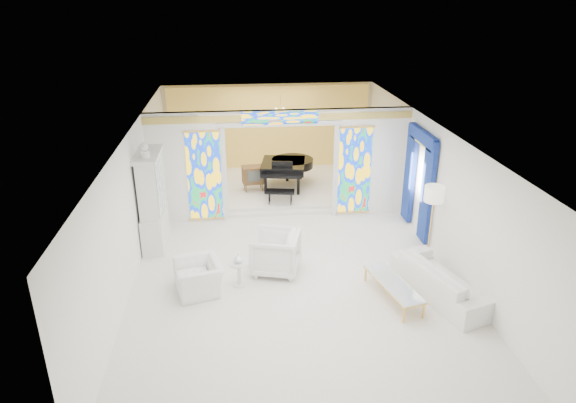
{
  "coord_description": "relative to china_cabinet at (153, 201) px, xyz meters",
  "views": [
    {
      "loc": [
        -1.21,
        -11.08,
        5.88
      ],
      "look_at": [
        0.02,
        0.2,
        1.18
      ],
      "focal_mm": 32.0,
      "sensor_mm": 36.0,
      "label": 1
    }
  ],
  "objects": [
    {
      "name": "vase",
      "position": [
        2.0,
        -2.11,
        -0.52
      ],
      "size": [
        0.2,
        0.2,
        0.2
      ],
      "primitive_type": "imported",
      "rotation": [
        0.0,
        0.0,
        0.03
      ],
      "color": "silver",
      "rests_on": "side_table"
    },
    {
      "name": "chandelier",
      "position": [
        3.42,
        3.4,
        1.38
      ],
      "size": [
        0.48,
        0.48,
        0.3
      ],
      "primitive_type": "cylinder",
      "color": "gold",
      "rests_on": "ceiling"
    },
    {
      "name": "gold_curtain_back",
      "position": [
        3.22,
        5.28,
        0.33
      ],
      "size": [
        6.7,
        0.1,
        2.9
      ],
      "primitive_type": "cube",
      "color": "#E4B84F",
      "rests_on": "wall_back"
    },
    {
      "name": "alcove_platform",
      "position": [
        3.22,
        3.5,
        -1.08
      ],
      "size": [
        6.8,
        3.8,
        0.18
      ],
      "primitive_type": "cube",
      "color": "white",
      "rests_on": "floor"
    },
    {
      "name": "stained_glass_transom",
      "position": [
        3.22,
        1.29,
        1.65
      ],
      "size": [
        2.0,
        0.04,
        0.34
      ],
      "primitive_type": "cube",
      "color": "gold",
      "rests_on": "partition_wall"
    },
    {
      "name": "partition_wall",
      "position": [
        3.22,
        1.4,
        0.48
      ],
      "size": [
        7.0,
        0.22,
        3.0
      ],
      "color": "white",
      "rests_on": "floor"
    },
    {
      "name": "tv_console",
      "position": [
        2.55,
        3.04,
        -0.5
      ],
      "size": [
        0.7,
        0.52,
        0.76
      ],
      "rotation": [
        0.0,
        0.0,
        0.12
      ],
      "color": "brown",
      "rests_on": "alcove_platform"
    },
    {
      "name": "sofa",
      "position": [
        6.17,
        -2.96,
        -0.81
      ],
      "size": [
        1.63,
        2.62,
        0.72
      ],
      "primitive_type": "imported",
      "rotation": [
        0.0,
        0.0,
        1.87
      ],
      "color": "white",
      "rests_on": "floor"
    },
    {
      "name": "stained_glass_left",
      "position": [
        1.19,
        1.29,
        0.13
      ],
      "size": [
        0.9,
        0.04,
        2.4
      ],
      "primitive_type": "cube",
      "color": "gold",
      "rests_on": "partition_wall"
    },
    {
      "name": "side_table",
      "position": [
        2.0,
        -2.11,
        -0.81
      ],
      "size": [
        0.57,
        0.57,
        0.54
      ],
      "rotation": [
        0.0,
        0.0,
        -0.4
      ],
      "color": "silver",
      "rests_on": "floor"
    },
    {
      "name": "grand_piano",
      "position": [
        3.61,
        3.29,
        -0.32
      ],
      "size": [
        1.82,
        2.56,
        0.99
      ],
      "rotation": [
        0.0,
        0.0,
        -0.17
      ],
      "color": "black",
      "rests_on": "alcove_platform"
    },
    {
      "name": "armchair_left",
      "position": [
        1.16,
        -2.24,
        -0.83
      ],
      "size": [
        1.14,
        1.23,
        0.67
      ],
      "primitive_type": "imported",
      "rotation": [
        0.0,
        0.0,
        -1.3
      ],
      "color": "white",
      "rests_on": "floor"
    },
    {
      "name": "china_cabinet",
      "position": [
        0.0,
        0.0,
        0.0
      ],
      "size": [
        0.56,
        1.46,
        2.72
      ],
      "color": "silver",
      "rests_on": "floor"
    },
    {
      "name": "floor",
      "position": [
        3.22,
        -0.6,
        -1.17
      ],
      "size": [
        12.0,
        12.0,
        0.0
      ],
      "primitive_type": "plane",
      "color": "white",
      "rests_on": "ground"
    },
    {
      "name": "floor_lamp",
      "position": [
        6.42,
        -1.43,
        0.39
      ],
      "size": [
        0.58,
        0.58,
        1.83
      ],
      "rotation": [
        0.0,
        0.0,
        0.38
      ],
      "color": "gold",
      "rests_on": "floor"
    },
    {
      "name": "wall_front",
      "position": [
        3.22,
        -6.6,
        0.33
      ],
      "size": [
        7.0,
        0.02,
        3.0
      ],
      "primitive_type": "cube",
      "color": "white",
      "rests_on": "floor"
    },
    {
      "name": "wall_right",
      "position": [
        6.72,
        -0.6,
        0.33
      ],
      "size": [
        0.02,
        12.0,
        3.0
      ],
      "primitive_type": "cube",
      "color": "white",
      "rests_on": "floor"
    },
    {
      "name": "stained_glass_right",
      "position": [
        5.25,
        1.29,
        0.13
      ],
      "size": [
        0.9,
        0.04,
        2.4
      ],
      "primitive_type": "cube",
      "color": "gold",
      "rests_on": "partition_wall"
    },
    {
      "name": "wall_back",
      "position": [
        3.22,
        5.4,
        0.33
      ],
      "size": [
        7.0,
        0.02,
        3.0
      ],
      "primitive_type": "cube",
      "color": "white",
      "rests_on": "floor"
    },
    {
      "name": "blue_drapes",
      "position": [
        6.62,
        0.1,
        0.41
      ],
      "size": [
        0.14,
        1.85,
        2.65
      ],
      "color": "navy",
      "rests_on": "wall_right"
    },
    {
      "name": "coffee_table",
      "position": [
        5.11,
        -2.99,
        -0.82
      ],
      "size": [
        0.88,
        1.77,
        0.38
      ],
      "rotation": [
        0.0,
        0.0,
        0.22
      ],
      "color": "white",
      "rests_on": "floor"
    },
    {
      "name": "wall_left",
      "position": [
        -0.28,
        -0.6,
        0.33
      ],
      "size": [
        0.02,
        12.0,
        3.0
      ],
      "primitive_type": "cube",
      "color": "white",
      "rests_on": "floor"
    },
    {
      "name": "armchair_right",
      "position": [
        2.82,
        -1.6,
        -0.7
      ],
      "size": [
        1.25,
        1.23,
        0.94
      ],
      "primitive_type": "imported",
      "rotation": [
        0.0,
        0.0,
        -1.84
      ],
      "color": "white",
      "rests_on": "floor"
    },
    {
      "name": "ceiling",
      "position": [
        3.22,
        -0.6,
        1.83
      ],
      "size": [
        7.0,
        12.0,
        0.02
      ],
      "primitive_type": "cube",
      "color": "white",
      "rests_on": "wall_back"
    }
  ]
}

